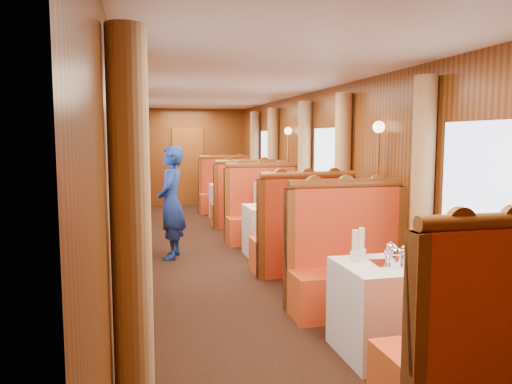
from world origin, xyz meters
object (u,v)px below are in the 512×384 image
object	(u,v)px
banquette_near_fwd	(488,354)
rose_vase_mid	(281,194)
fruit_plate	(453,263)
steward	(171,203)
table_mid	(281,230)
teapot_right	(406,259)
passenger	(267,200)
banquette_far_fwd	(245,205)
banquette_far_aft	(227,194)
banquette_mid_aft	(264,217)
banquette_near_aft	(351,270)
table_near	(403,308)
table_far	(235,201)
rose_vase_far	(235,176)
tea_tray	(394,263)
banquette_mid_fwd	(303,241)
teapot_back	(391,254)
teapot_left	(395,260)

from	to	relation	value
banquette_near_fwd	rose_vase_mid	xyz separation A→B (m)	(-0.00, 4.54, 0.50)
fruit_plate	steward	distance (m)	4.33
table_mid	teapot_right	xyz separation A→B (m)	(-0.05, -3.62, 0.44)
rose_vase_mid	passenger	world-z (taller)	passenger
banquette_far_fwd	banquette_near_fwd	bearing A→B (deg)	-90.00
banquette_far_aft	fruit_plate	size ratio (longest dim) A/B	6.32
banquette_mid_aft	teapot_right	distance (m)	4.65
banquette_near_aft	banquette_far_aft	bearing A→B (deg)	90.00
banquette_near_fwd	banquette_far_fwd	distance (m)	7.00
table_near	rose_vase_mid	xyz separation A→B (m)	(-0.00, 3.52, 0.55)
table_near	table_far	distance (m)	7.00
fruit_plate	banquette_far_fwd	bearing A→B (deg)	93.12
rose_vase_far	banquette_far_aft	bearing A→B (deg)	90.51
banquette_far_fwd	banquette_far_aft	distance (m)	2.03
banquette_near_fwd	tea_tray	world-z (taller)	banquette_near_fwd
banquette_mid_fwd	table_near	bearing A→B (deg)	-90.00
table_far	banquette_far_aft	distance (m)	1.02
teapot_right	tea_tray	bearing A→B (deg)	127.40
table_near	teapot_back	distance (m)	0.45
banquette_mid_fwd	fruit_plate	distance (m)	2.69
teapot_right	banquette_far_fwd	bearing A→B (deg)	100.69
table_far	passenger	world-z (taller)	passenger
rose_vase_mid	banquette_near_fwd	bearing A→B (deg)	-89.98
banquette_far_aft	banquette_far_fwd	bearing A→B (deg)	-90.00
steward	tea_tray	bearing A→B (deg)	34.61
banquette_near_aft	passenger	bearing A→B (deg)	90.00
banquette_mid_fwd	teapot_right	distance (m)	2.64
rose_vase_mid	rose_vase_far	size ratio (longest dim) A/B	1.00
banquette_near_fwd	table_near	bearing A→B (deg)	90.00
banquette_near_fwd	rose_vase_mid	size ratio (longest dim) A/B	3.72
banquette_near_fwd	banquette_far_aft	distance (m)	9.03
banquette_mid_aft	fruit_plate	world-z (taller)	banquette_mid_aft
teapot_right	banquette_mid_fwd	bearing A→B (deg)	100.01
banquette_near_aft	teapot_right	distance (m)	1.20
banquette_far_fwd	banquette_far_aft	world-z (taller)	same
banquette_far_fwd	teapot_right	bearing A→B (deg)	-90.51
table_near	tea_tray	world-z (taller)	tea_tray
banquette_near_aft	teapot_back	world-z (taller)	banquette_near_aft
fruit_plate	table_mid	bearing A→B (deg)	95.24
rose_vase_far	teapot_left	bearing A→B (deg)	-91.26
teapot_left	fruit_plate	world-z (taller)	teapot_left
banquette_mid_aft	rose_vase_far	size ratio (longest dim) A/B	3.72
passenger	table_near	bearing A→B (deg)	-90.00
teapot_left	rose_vase_far	size ratio (longest dim) A/B	0.42
table_mid	tea_tray	xyz separation A→B (m)	(-0.10, -3.52, 0.38)
banquette_far_fwd	teapot_left	xyz separation A→B (m)	(-0.15, -6.10, 0.39)
table_mid	teapot_right	distance (m)	3.65
banquette_far_fwd	passenger	bearing A→B (deg)	-90.00
table_mid	table_far	world-z (taller)	same
table_far	banquette_far_aft	size ratio (longest dim) A/B	0.78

